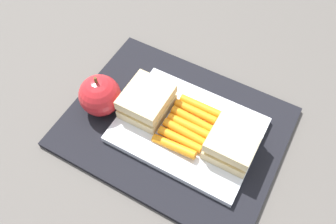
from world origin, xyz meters
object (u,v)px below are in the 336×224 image
carrot_sticks_bundle (188,126)px  food_tray (188,130)px  sandwich_half_left (234,142)px  sandwich_half_right (147,101)px  apple (100,95)px

carrot_sticks_bundle → food_tray: bearing=63.1°
sandwich_half_left → sandwich_half_right: same height
sandwich_half_left → carrot_sticks_bundle: (0.08, -0.00, -0.02)m
carrot_sticks_bundle → sandwich_half_right: bearing=0.1°
food_tray → apple: bearing=10.6°
sandwich_half_left → carrot_sticks_bundle: bearing=-0.1°
sandwich_half_left → apple: bearing=7.0°
sandwich_half_left → apple: size_ratio=0.97×
sandwich_half_left → carrot_sticks_bundle: sandwich_half_left is taller
food_tray → sandwich_half_left: 0.08m
sandwich_half_right → carrot_sticks_bundle: (-0.08, -0.00, -0.02)m
food_tray → sandwich_half_right: bearing=0.0°
carrot_sticks_bundle → apple: (0.15, 0.03, 0.02)m
sandwich_half_left → food_tray: bearing=0.0°
food_tray → carrot_sticks_bundle: bearing=-116.9°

